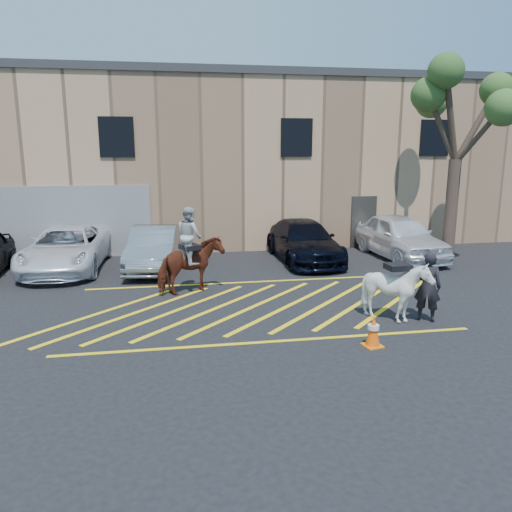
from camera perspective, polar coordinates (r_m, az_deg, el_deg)
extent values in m
plane|color=black|center=(13.85, -0.55, -5.46)|extent=(90.00, 90.00, 0.00)
imported|color=white|center=(18.68, -20.88, 0.78)|extent=(2.67, 5.46, 1.49)
imported|color=gray|center=(17.97, -11.57, 0.89)|extent=(1.99, 4.62, 1.48)
imported|color=black|center=(19.02, 5.46, 1.72)|extent=(2.19, 5.16, 1.48)
imported|color=white|center=(20.11, 16.13, 2.16)|extent=(2.23, 5.03, 1.68)
imported|color=black|center=(13.00, 19.02, -3.32)|extent=(0.76, 0.69, 1.75)
cube|color=tan|center=(25.11, -5.10, 10.65)|extent=(32.00, 10.00, 7.00)
cube|color=#2D2D30|center=(25.26, -5.27, 18.95)|extent=(32.20, 10.20, 0.30)
cube|color=black|center=(20.05, -15.64, 12.97)|extent=(1.30, 0.08, 1.50)
cube|color=black|center=(20.62, 4.65, 13.34)|extent=(1.30, 0.08, 1.50)
cube|color=black|center=(22.86, 19.75, 12.58)|extent=(1.30, 0.08, 1.50)
cube|color=#38332D|center=(21.78, 12.17, 3.82)|extent=(1.10, 0.08, 2.20)
cube|color=yellow|center=(13.55, -18.26, -6.49)|extent=(4.20, 4.20, 0.01)
cube|color=yellow|center=(13.43, -13.80, -6.38)|extent=(4.20, 4.20, 0.01)
cube|color=yellow|center=(13.39, -9.30, -6.23)|extent=(4.20, 4.20, 0.01)
cube|color=yellow|center=(13.44, -4.79, -6.04)|extent=(4.20, 4.20, 0.01)
cube|color=yellow|center=(13.56, -0.35, -5.82)|extent=(4.20, 4.20, 0.01)
cube|color=yellow|center=(13.77, 3.99, -5.57)|extent=(4.20, 4.20, 0.01)
cube|color=yellow|center=(14.05, 8.17, -5.30)|extent=(4.20, 4.20, 0.01)
cube|color=yellow|center=(14.40, 12.16, -5.02)|extent=(4.20, 4.20, 0.01)
cube|color=yellow|center=(14.81, 15.94, -4.73)|extent=(4.20, 4.20, 0.01)
cube|color=yellow|center=(15.93, -1.84, -3.05)|extent=(9.50, 0.12, 0.01)
cube|color=yellow|center=(11.25, 1.79, -9.75)|extent=(9.50, 0.12, 0.01)
imported|color=#5D2716|center=(14.77, -7.52, -1.13)|extent=(2.13, 1.68, 1.64)
imported|color=#ADB0B8|center=(14.59, -7.62, 2.35)|extent=(0.93, 1.01, 1.67)
cube|color=black|center=(14.65, -7.58, 1.05)|extent=(0.67, 0.71, 0.14)
imported|color=silver|center=(12.75, 15.76, -3.86)|extent=(1.34, 1.49, 1.56)
cube|color=black|center=(12.60, 15.92, -1.19)|extent=(0.59, 0.49, 0.14)
cube|color=orange|center=(11.30, 13.16, -9.93)|extent=(0.45, 0.45, 0.03)
cone|color=#FF570A|center=(11.17, 13.26, -8.20)|extent=(0.32, 0.32, 0.70)
cylinder|color=silver|center=(11.15, 13.27, -7.91)|extent=(0.25, 0.25, 0.10)
cylinder|color=#4B362D|center=(19.69, 21.39, 4.70)|extent=(0.44, 0.44, 3.80)
cylinder|color=#45332A|center=(20.09, 23.85, 13.45)|extent=(1.76, 0.51, 2.68)
cylinder|color=#4A3F2D|center=(20.25, 20.59, 13.21)|extent=(0.33, 1.88, 2.34)
cylinder|color=#4D402F|center=(19.24, 20.50, 13.43)|extent=(1.40, 0.20, 2.39)
cylinder|color=#4E432F|center=(19.12, 24.07, 12.39)|extent=(0.78, 1.62, 1.96)
cylinder|color=#433728|center=(19.09, 21.37, 14.45)|extent=(1.16, 0.77, 3.11)
sphere|color=#4A622A|center=(20.73, 25.84, 16.75)|extent=(1.20, 1.20, 1.20)
sphere|color=#427130|center=(21.02, 19.42, 16.26)|extent=(1.20, 1.20, 1.20)
sphere|color=#43632A|center=(19.02, 19.11, 17.03)|extent=(1.20, 1.20, 1.20)
sphere|color=#4E6B2E|center=(18.74, 26.47, 14.94)|extent=(1.20, 1.20, 1.20)
sphere|color=#3B6129|center=(18.75, 20.89, 19.17)|extent=(1.20, 1.20, 1.20)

